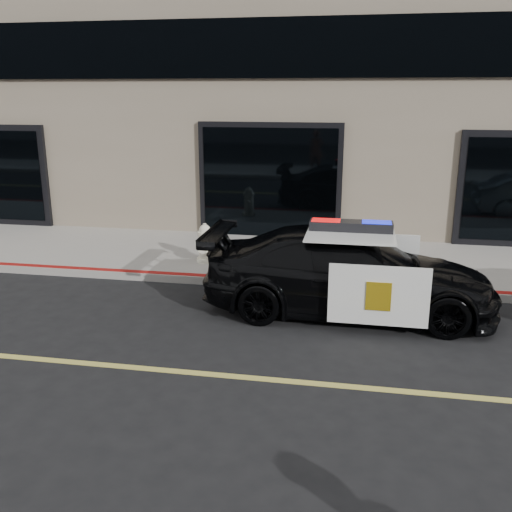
# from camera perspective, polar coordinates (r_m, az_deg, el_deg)

# --- Properties ---
(ground) EXTENTS (120.00, 120.00, 0.00)m
(ground) POSITION_cam_1_polar(r_m,az_deg,el_deg) (7.50, 0.50, -12.20)
(ground) COLOR black
(ground) RESTS_ON ground
(sidewalk_n) EXTENTS (60.00, 3.50, 0.15)m
(sidewalk_n) POSITION_cam_1_polar(r_m,az_deg,el_deg) (12.32, 4.69, -0.36)
(sidewalk_n) COLOR gray
(sidewalk_n) RESTS_ON ground
(police_car) EXTENTS (2.18, 4.77, 1.56)m
(police_car) POSITION_cam_1_polar(r_m,az_deg,el_deg) (9.52, 9.29, -1.58)
(police_car) COLOR black
(police_car) RESTS_ON ground
(fire_hydrant) EXTENTS (0.37, 0.51, 0.81)m
(fire_hydrant) POSITION_cam_1_polar(r_m,az_deg,el_deg) (11.81, -5.12, 1.20)
(fire_hydrant) COLOR white
(fire_hydrant) RESTS_ON sidewalk_n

